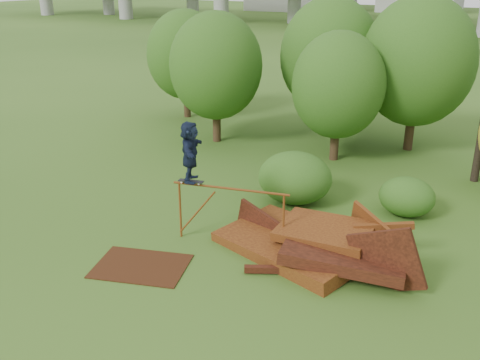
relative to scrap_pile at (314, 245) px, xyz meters
The scene contains 13 objects.
ground 2.33m from the scrap_pile, 135.31° to the right, with size 240.00×240.00×0.00m, color #2D5116.
scrap_pile is the anchor object (origin of this frame).
grind_rail 2.51m from the scrap_pile, 169.74° to the right, with size 3.20×0.75×1.68m.
skateboard 3.73m from the scrap_pile, 169.09° to the right, with size 0.72×0.33×0.07m.
skater 4.12m from the scrap_pile, 169.09° to the right, with size 1.55×0.49×1.67m, color #151F36.
flat_plate 4.53m from the scrap_pile, 144.45° to the right, with size 2.33×1.66×0.03m, color #381B0C.
tree_0 11.30m from the scrap_pile, 134.80° to the left, with size 3.99×3.99×5.63m.
tree_1 12.19m from the scrap_pile, 108.92° to the left, with size 4.43×4.43×6.16m.
tree_2 8.58m from the scrap_pile, 105.92° to the left, with size 3.61×3.61×5.08m.
tree_3 11.15m from the scrap_pile, 89.53° to the left, with size 4.57×4.57×6.34m.
tree_6 15.80m from the scrap_pile, 136.53° to the left, with size 3.89×3.89×5.44m.
shrub_left 3.72m from the scrap_pile, 121.42° to the left, with size 2.42×2.24×1.68m, color #244D14.
shrub_right 4.17m from the scrap_pile, 68.57° to the left, with size 1.71×1.56×1.21m, color #244D14.
Camera 1 is at (5.98, -10.27, 7.05)m, focal length 40.00 mm.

